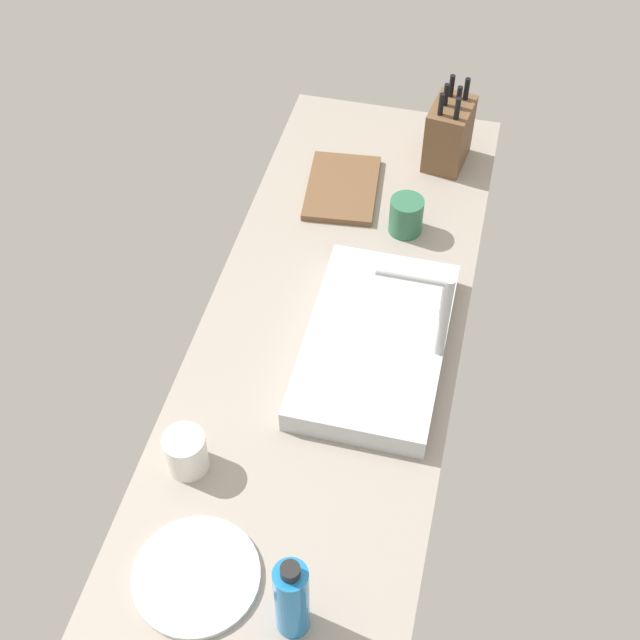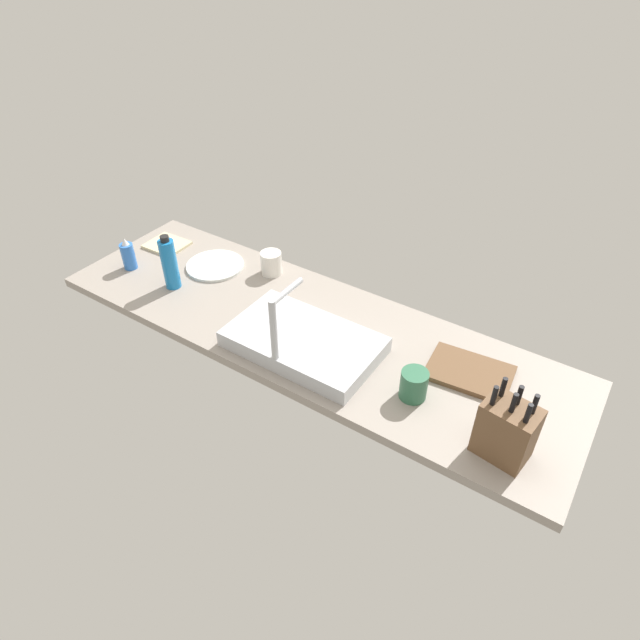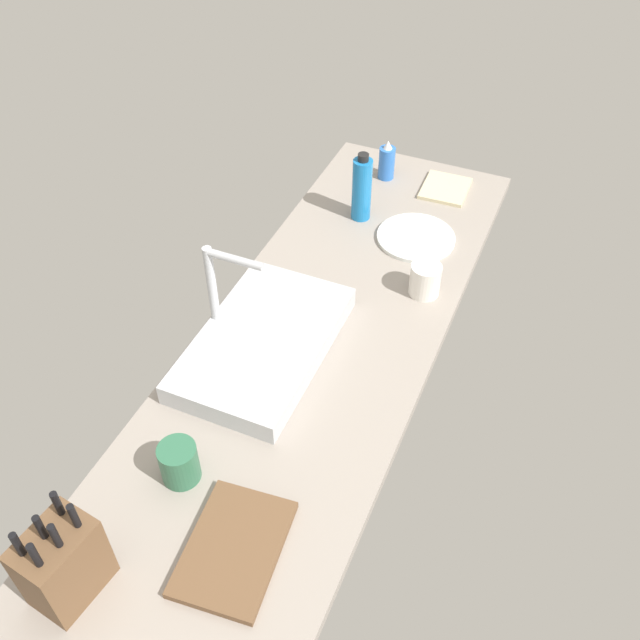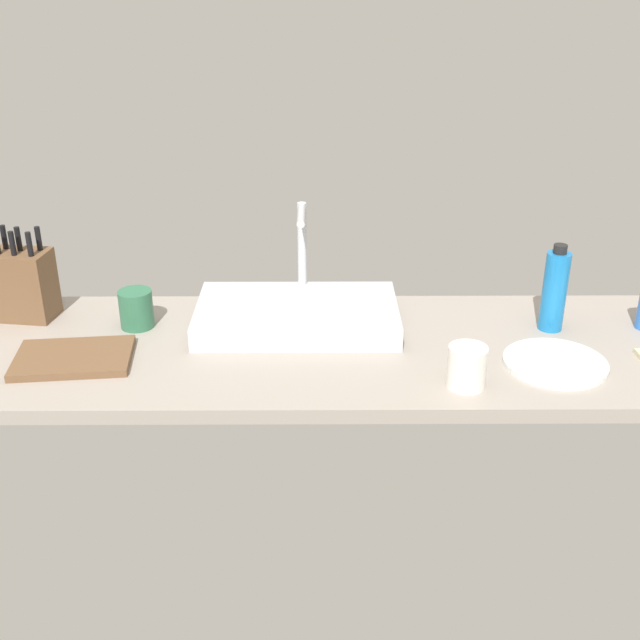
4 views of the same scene
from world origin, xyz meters
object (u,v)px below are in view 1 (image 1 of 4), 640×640
(dinner_plate, at_px, (196,576))
(ceramic_cup, at_px, (186,452))
(sink_basin, at_px, (375,343))
(knife_block, at_px, (449,133))
(water_bottle, at_px, (292,599))
(faucet, at_px, (435,316))
(cutting_board, at_px, (342,188))
(coffee_mug, at_px, (406,216))

(dinner_plate, distance_m, ceramic_cup, 0.25)
(sink_basin, distance_m, ceramic_cup, 0.49)
(knife_block, height_order, ceramic_cup, knife_block)
(dinner_plate, bearing_deg, water_bottle, 78.30)
(knife_block, xyz_separation_m, water_bottle, (1.36, -0.08, 0.01))
(sink_basin, xyz_separation_m, ceramic_cup, (0.38, -0.31, 0.02))
(faucet, height_order, ceramic_cup, faucet)
(faucet, xyz_separation_m, cutting_board, (-0.54, -0.32, -0.16))
(knife_block, height_order, water_bottle, knife_block)
(knife_block, xyz_separation_m, coffee_mug, (0.30, -0.06, -0.04))
(cutting_board, bearing_deg, dinner_plate, -1.27)
(knife_block, height_order, cutting_board, knife_block)
(sink_basin, bearing_deg, coffee_mug, -179.61)
(cutting_board, height_order, water_bottle, water_bottle)
(faucet, height_order, water_bottle, faucet)
(sink_basin, xyz_separation_m, water_bottle, (0.65, -0.02, 0.08))
(sink_basin, relative_size, knife_block, 2.11)
(dinner_plate, bearing_deg, cutting_board, 178.73)
(dinner_plate, bearing_deg, ceramic_cup, -157.26)
(water_bottle, relative_size, coffee_mug, 2.30)
(water_bottle, bearing_deg, coffee_mug, 179.04)
(cutting_board, relative_size, ceramic_cup, 2.80)
(faucet, distance_m, water_bottle, 0.65)
(faucet, distance_m, cutting_board, 0.64)
(cutting_board, height_order, coffee_mug, coffee_mug)
(faucet, relative_size, dinner_plate, 1.19)
(dinner_plate, relative_size, coffee_mug, 2.44)
(water_bottle, height_order, dinner_plate, water_bottle)
(water_bottle, bearing_deg, ceramic_cup, -132.42)
(dinner_plate, xyz_separation_m, ceramic_cup, (-0.23, -0.09, 0.04))
(faucet, xyz_separation_m, knife_block, (-0.73, -0.06, -0.08))
(sink_basin, height_order, water_bottle, water_bottle)
(cutting_board, bearing_deg, knife_block, 126.92)
(dinner_plate, bearing_deg, coffee_mug, 168.05)
(ceramic_cup, bearing_deg, cutting_board, 172.45)
(water_bottle, bearing_deg, sink_basin, 178.18)
(sink_basin, xyz_separation_m, knife_block, (-0.71, 0.06, 0.06))
(faucet, relative_size, water_bottle, 1.26)
(faucet, distance_m, ceramic_cup, 0.58)
(sink_basin, distance_m, coffee_mug, 0.41)
(cutting_board, xyz_separation_m, ceramic_cup, (0.90, -0.12, 0.04))
(knife_block, distance_m, ceramic_cup, 1.16)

